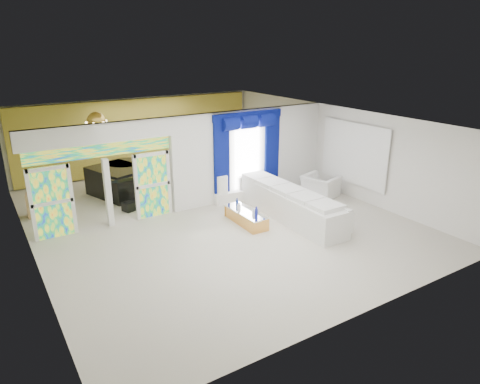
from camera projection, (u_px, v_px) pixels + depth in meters
floor at (211, 217)px, 13.25m from camera, size 12.00×12.00×0.00m
dividing_wall at (252, 153)px, 14.64m from camera, size 5.70×0.18×3.00m
dividing_header at (99, 133)px, 11.72m from camera, size 4.30×0.18×0.55m
stained_panel_left at (52, 203)px, 11.57m from camera, size 0.95×0.04×2.00m
stained_panel_right at (153, 185)px, 13.01m from camera, size 0.95×0.04×2.00m
stained_transom at (101, 150)px, 11.88m from camera, size 4.00×0.05×0.35m
window_pane at (247, 156)px, 14.45m from camera, size 1.00×0.02×2.30m
blue_drape_left at (222, 162)px, 13.94m from camera, size 0.55×0.10×2.80m
blue_drape_right at (272, 154)px, 14.95m from camera, size 0.55×0.10×2.80m
blue_pelmet at (248, 116)px, 13.98m from camera, size 2.60×0.12×0.25m
wall_mirror at (354, 153)px, 14.43m from camera, size 0.04×2.70×1.90m
gold_curtains at (140, 135)px, 17.48m from camera, size 9.70×0.12×2.90m
white_sofa at (289, 204)px, 13.09m from camera, size 1.05×4.39×0.83m
coffee_table at (246, 217)px, 12.73m from camera, size 0.59×1.66×0.37m
console_table at (230, 197)px, 14.41m from camera, size 1.14×0.46×0.37m
table_lamp at (222, 185)px, 14.10m from camera, size 0.36×0.36×0.58m
armchair at (320, 186)px, 14.92m from camera, size 1.24×1.34×0.73m
grand_piano at (119, 181)px, 15.03m from camera, size 2.02×2.31×0.98m
piano_bench at (136, 204)px, 13.86m from camera, size 0.93×0.60×0.29m
tv_console at (36, 205)px, 13.19m from camera, size 0.60×0.56×0.74m
chandelier at (96, 121)px, 13.94m from camera, size 0.60×0.60×0.60m
decanters at (247, 209)px, 12.61m from camera, size 0.23×1.12×0.24m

